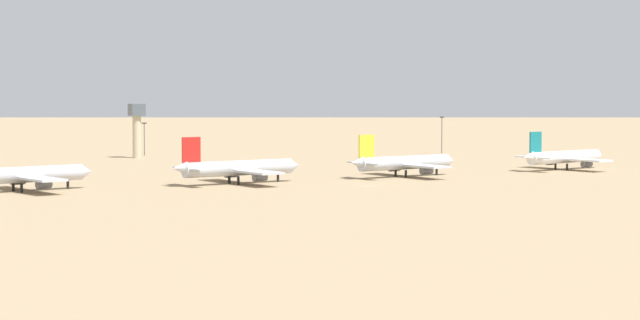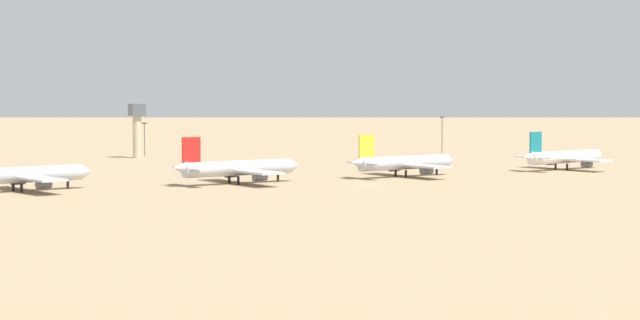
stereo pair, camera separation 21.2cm
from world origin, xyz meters
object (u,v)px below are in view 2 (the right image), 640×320
at_px(parked_jet_red_2, 237,168).
at_px(light_pole_west, 442,132).
at_px(light_pole_mid, 145,136).
at_px(parked_jet_teal_4, 564,157).
at_px(parked_jet_yellow_3, 404,163).
at_px(parked_jet_navy_1, 21,175).
at_px(control_tower, 137,125).

bearing_deg(parked_jet_red_2, light_pole_west, 30.60).
xyz_separation_m(light_pole_west, light_pole_mid, (-109.13, 41.17, -0.97)).
height_order(parked_jet_teal_4, light_pole_mid, light_pole_mid).
height_order(parked_jet_red_2, light_pole_mid, parked_jet_red_2).
height_order(parked_jet_yellow_3, light_pole_west, light_pole_west).
bearing_deg(parked_jet_navy_1, light_pole_mid, 48.53).
bearing_deg(control_tower, parked_jet_teal_4, -51.62).
bearing_deg(parked_jet_navy_1, light_pole_west, 15.75).
distance_m(parked_jet_yellow_3, control_tower, 130.59).
xyz_separation_m(parked_jet_red_2, control_tower, (15.72, 124.33, 7.80)).
xyz_separation_m(parked_jet_red_2, light_pole_west, (132.65, 96.64, 4.14)).
relative_size(light_pole_west, light_pole_mid, 1.15).
height_order(parked_jet_yellow_3, light_pole_mid, parked_jet_yellow_3).
xyz_separation_m(parked_jet_teal_4, light_pole_mid, (-90.37, 137.44, 3.40)).
height_order(parked_jet_teal_4, light_pole_west, light_pole_west).
relative_size(parked_jet_yellow_3, light_pole_mid, 3.05).
height_order(parked_jet_navy_1, parked_jet_red_2, parked_jet_red_2).
bearing_deg(light_pole_west, parked_jet_red_2, -143.93).
bearing_deg(parked_jet_red_2, light_pole_mid, 74.84).
xyz_separation_m(control_tower, light_pole_mid, (7.79, 13.48, -4.63)).
xyz_separation_m(parked_jet_teal_4, light_pole_west, (18.77, 96.26, 4.37)).
bearing_deg(parked_jet_yellow_3, control_tower, 100.59).
bearing_deg(light_pole_mid, parked_jet_navy_1, -121.38).
height_order(parked_jet_navy_1, parked_jet_teal_4, parked_jet_navy_1).
bearing_deg(parked_jet_teal_4, control_tower, 118.39).
xyz_separation_m(parked_jet_navy_1, control_tower, (73.59, 119.92, 7.86)).
relative_size(parked_jet_yellow_3, control_tower, 1.92).
relative_size(parked_jet_teal_4, light_pole_mid, 2.97).
height_order(parked_jet_navy_1, control_tower, control_tower).
height_order(control_tower, light_pole_west, control_tower).
height_order(parked_jet_yellow_3, control_tower, control_tower).
relative_size(parked_jet_yellow_3, parked_jet_teal_4, 1.03).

